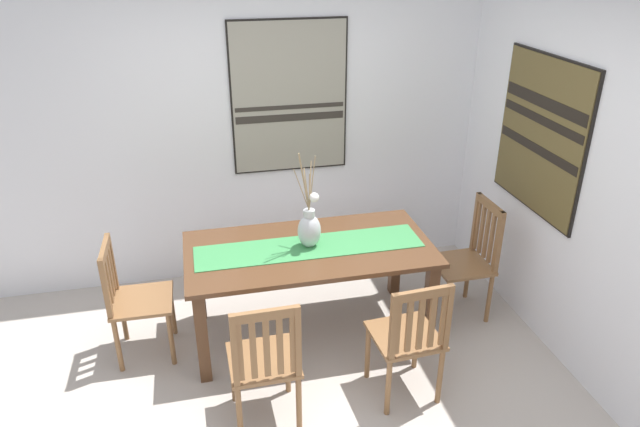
{
  "coord_description": "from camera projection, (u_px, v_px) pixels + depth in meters",
  "views": [
    {
      "loc": [
        -0.63,
        -2.81,
        2.77
      ],
      "look_at": [
        0.18,
        0.73,
        1.03
      ],
      "focal_mm": 32.39,
      "sensor_mm": 36.0,
      "label": 1
    }
  ],
  "objects": [
    {
      "name": "chair_1",
      "position": [
        410.0,
        336.0,
        3.65
      ],
      "size": [
        0.45,
        0.45,
        0.92
      ],
      "color": "brown",
      "rests_on": "ground_plane"
    },
    {
      "name": "centerpiece_vase",
      "position": [
        309.0,
        227.0,
        4.12
      ],
      "size": [
        0.2,
        0.21,
        0.75
      ],
      "color": "silver",
      "rests_on": "dining_table"
    },
    {
      "name": "table_runner",
      "position": [
        309.0,
        247.0,
        4.18
      ],
      "size": [
        1.65,
        0.36,
        0.01
      ],
      "primitive_type": "cube",
      "color": "#388447",
      "rests_on": "dining_table"
    },
    {
      "name": "chair_2",
      "position": [
        265.0,
        361.0,
        3.43
      ],
      "size": [
        0.43,
        0.43,
        0.94
      ],
      "color": "brown",
      "rests_on": "ground_plane"
    },
    {
      "name": "painting_on_back_wall",
      "position": [
        289.0,
        98.0,
        4.72
      ],
      "size": [
        0.96,
        0.05,
        1.25
      ],
      "color": "black"
    },
    {
      "name": "dining_table",
      "position": [
        309.0,
        260.0,
        4.23
      ],
      "size": [
        1.79,
        0.91,
        0.74
      ],
      "color": "#51331E",
      "rests_on": "ground_plane"
    },
    {
      "name": "painting_on_side_wall",
      "position": [
        541.0,
        135.0,
        4.12
      ],
      "size": [
        0.05,
        1.02,
        1.13
      ],
      "color": "black"
    },
    {
      "name": "chair_0",
      "position": [
        133.0,
        298.0,
        4.06
      ],
      "size": [
        0.43,
        0.43,
        0.91
      ],
      "color": "brown",
      "rests_on": "ground_plane"
    },
    {
      "name": "chair_3",
      "position": [
        469.0,
        257.0,
        4.52
      ],
      "size": [
        0.43,
        0.43,
        0.96
      ],
      "color": "brown",
      "rests_on": "ground_plane"
    },
    {
      "name": "wall_side",
      "position": [
        609.0,
        190.0,
        3.58
      ],
      "size": [
        0.12,
        6.4,
        2.7
      ],
      "primitive_type": "cube",
      "color": "silver",
      "rests_on": "ground_plane"
    },
    {
      "name": "wall_back",
      "position": [
        269.0,
        124.0,
        4.84
      ],
      "size": [
        6.4,
        0.12,
        2.7
      ],
      "primitive_type": "cube",
      "color": "silver",
      "rests_on": "ground_plane"
    },
    {
      "name": "ground_plane",
      "position": [
        318.0,
        405.0,
        3.8
      ],
      "size": [
        6.4,
        6.4,
        0.03
      ],
      "primitive_type": "cube",
      "color": "#B2A89E"
    }
  ]
}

